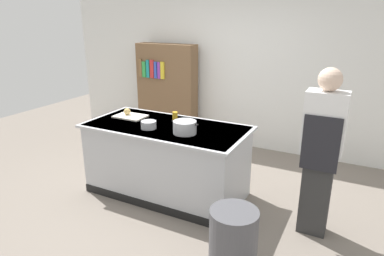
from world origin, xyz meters
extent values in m
plane|color=slate|center=(0.00, 0.00, 0.00)|extent=(10.00, 10.00, 0.00)
cube|color=white|center=(0.00, 2.10, 1.50)|extent=(6.40, 0.12, 3.00)
cube|color=#B7BABF|center=(0.00, 0.00, 0.45)|extent=(1.90, 0.90, 0.90)
cube|color=#B7BABF|center=(0.00, 0.00, 0.89)|extent=(1.98, 0.98, 0.03)
cube|color=black|center=(0.00, -0.46, 0.05)|extent=(1.90, 0.01, 0.10)
cube|color=silver|center=(-0.61, 0.10, 0.91)|extent=(0.40, 0.28, 0.02)
sphere|color=tan|center=(-0.67, 0.11, 0.96)|extent=(0.09, 0.09, 0.09)
cylinder|color=#B7BABF|center=(0.33, -0.14, 0.97)|extent=(0.26, 0.26, 0.14)
cube|color=black|center=(0.19, -0.14, 1.02)|extent=(0.04, 0.02, 0.01)
cube|color=black|center=(0.48, -0.14, 1.02)|extent=(0.04, 0.02, 0.01)
cylinder|color=#B7BABF|center=(-0.13, -0.18, 0.94)|extent=(0.18, 0.18, 0.09)
cylinder|color=yellow|center=(-0.03, 0.27, 0.95)|extent=(0.07, 0.07, 0.10)
cylinder|color=#4C4C51|center=(1.24, -0.93, 0.30)|extent=(0.43, 0.43, 0.59)
cube|color=#313131|center=(1.77, 0.00, 0.45)|extent=(0.28, 0.20, 0.90)
cube|color=white|center=(1.77, 0.00, 1.20)|extent=(0.38, 0.24, 0.60)
sphere|color=beige|center=(1.77, 0.00, 1.61)|extent=(0.22, 0.22, 0.22)
cube|color=#232328|center=(1.77, -0.13, 1.02)|extent=(0.34, 0.02, 0.54)
cube|color=brown|center=(-1.08, 1.80, 0.85)|extent=(1.10, 0.28, 1.70)
cube|color=brown|center=(-1.52, 1.64, 1.27)|extent=(0.06, 0.03, 0.32)
cube|color=green|center=(-1.45, 1.64, 1.25)|extent=(0.07, 0.03, 0.28)
cube|color=teal|center=(-1.37, 1.64, 1.27)|extent=(0.06, 0.03, 0.31)
cube|color=red|center=(-1.28, 1.64, 1.27)|extent=(0.08, 0.03, 0.31)
cube|color=#3351B7|center=(-1.21, 1.64, 1.26)|extent=(0.05, 0.03, 0.29)
cube|color=purple|center=(-1.14, 1.64, 1.26)|extent=(0.05, 0.03, 0.28)
cube|color=yellow|center=(-1.07, 1.64, 1.26)|extent=(0.07, 0.03, 0.29)
camera|label=1|loc=(2.07, -3.31, 2.17)|focal=31.79mm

